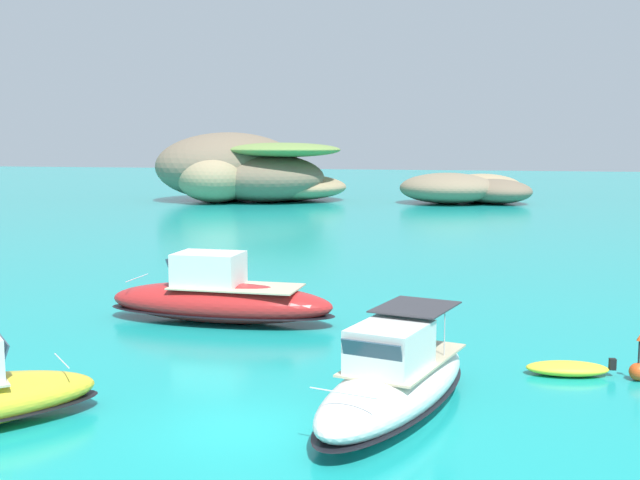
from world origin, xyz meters
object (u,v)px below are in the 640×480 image
(islet_large, at_px, (245,171))
(islet_small, at_px, (469,189))
(motorboat_white, at_px, (395,382))
(channel_buoy, at_px, (638,370))
(dinghy_tender, at_px, (568,368))
(motorboat_red, at_px, (219,299))

(islet_large, distance_m, islet_small, 28.71)
(motorboat_white, height_order, channel_buoy, motorboat_white)
(islet_large, relative_size, dinghy_tender, 10.54)
(motorboat_red, distance_m, channel_buoy, 16.29)
(islet_small, relative_size, motorboat_white, 2.15)
(islet_large, distance_m, motorboat_white, 80.33)
(islet_large, relative_size, motorboat_red, 3.07)
(islet_small, distance_m, channel_buoy, 73.59)
(islet_small, bearing_deg, dinghy_tender, -83.85)
(motorboat_white, relative_size, channel_buoy, 6.06)
(channel_buoy, bearing_deg, motorboat_red, 164.99)
(islet_large, relative_size, channel_buoy, 20.42)
(motorboat_white, xyz_separation_m, dinghy_tender, (4.82, 4.78, -0.63))
(motorboat_red, relative_size, dinghy_tender, 3.43)
(motorboat_red, bearing_deg, dinghy_tender, -17.07)
(channel_buoy, bearing_deg, dinghy_tender, 179.15)
(motorboat_red, distance_m, motorboat_white, 12.57)
(islet_small, height_order, motorboat_red, islet_small)
(dinghy_tender, bearing_deg, motorboat_white, -135.24)
(islet_small, height_order, channel_buoy, islet_small)
(islet_large, xyz_separation_m, motorboat_white, (31.41, -73.87, -2.94))
(channel_buoy, bearing_deg, islet_large, 119.01)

